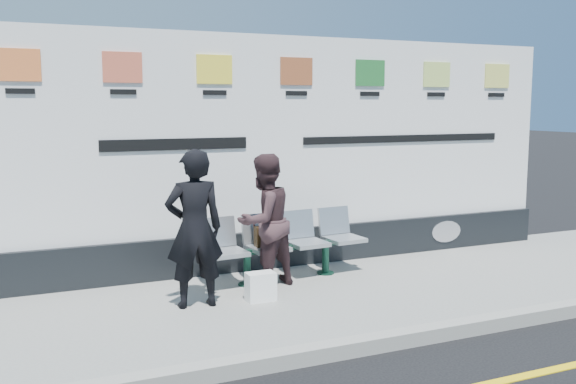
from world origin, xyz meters
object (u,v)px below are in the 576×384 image
object	(u,v)px
bench	(288,261)
woman_right	(264,221)
billboard	(294,167)
woman_left	(194,229)

from	to	relation	value
bench	woman_right	distance (m)	0.71
billboard	bench	distance (m)	1.34
woman_left	woman_right	bearing A→B (deg)	-154.92
billboard	woman_right	bearing A→B (deg)	-131.28
woman_right	woman_left	bearing A→B (deg)	-1.16
billboard	bench	size ratio (longest dim) A/B	3.85
woman_left	bench	bearing A→B (deg)	-153.39
billboard	woman_right	distance (m)	1.29
bench	woman_right	size ratio (longest dim) A/B	1.33
woman_right	bench	bearing A→B (deg)	-176.02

